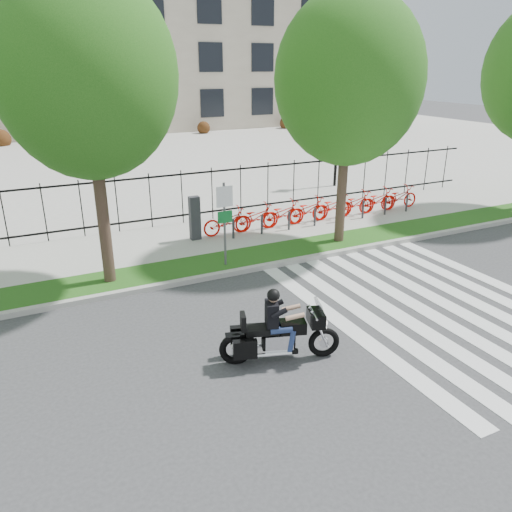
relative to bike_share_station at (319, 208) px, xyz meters
name	(u,v)px	position (x,y,z in m)	size (l,w,h in m)	color
ground	(265,350)	(-5.96, -7.20, -0.63)	(120.00, 120.00, 0.00)	#353537
curb	(200,279)	(-5.96, -3.10, -0.55)	(60.00, 0.20, 0.15)	#A6A49C
grass_verge	(190,268)	(-5.96, -2.25, -0.55)	(60.00, 1.50, 0.15)	#184D13
sidewalk	(166,243)	(-5.96, 0.25, -0.55)	(60.00, 3.50, 0.15)	#9D9A92
plaza	(87,160)	(-5.96, 17.80, -0.58)	(80.00, 34.00, 0.10)	#9D9A92
crosswalk_stripes	(433,306)	(-1.13, -7.20, -0.62)	(5.70, 8.00, 0.01)	silver
iron_fence	(150,201)	(-5.96, 2.00, 0.52)	(30.00, 0.06, 2.00)	black
office_building	(40,14)	(-5.96, 37.72, 9.34)	(60.00, 21.90, 20.15)	#A99A88
lamp_post_right	(338,122)	(4.04, 4.80, 2.58)	(1.06, 0.70, 4.25)	black
street_tree_1	(87,75)	(-8.30, -2.25, 4.91)	(4.40, 4.40, 7.93)	#38271E
street_tree_2	(349,79)	(-0.61, -2.25, 4.72)	(4.57, 4.57, 7.84)	#38271E
bike_share_station	(319,208)	(0.00, 0.00, 0.00)	(9.98, 0.86, 1.50)	#2D2D33
sign_pole_regulatory	(225,214)	(-4.95, -2.62, 1.11)	(0.50, 0.09, 2.50)	#59595B
motorcycle_rider	(280,332)	(-5.85, -7.64, 0.02)	(2.46, 1.19, 1.96)	black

